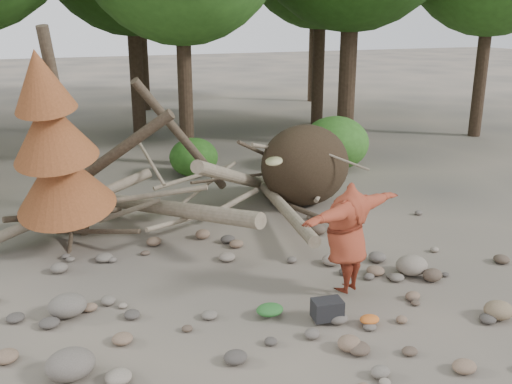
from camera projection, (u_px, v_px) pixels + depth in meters
name	position (u px, v px, depth m)	size (l,w,h in m)	color
ground	(281.00, 299.00, 9.40)	(120.00, 120.00, 0.00)	#514C44
deadfall_pile	(284.00, 170.00, 13.59)	(8.55, 5.24, 3.30)	#332619
dead_conifer	(55.00, 148.00, 10.63)	(2.06, 2.16, 4.35)	#4C3F30
bush_mid	(194.00, 157.00, 16.42)	(1.40, 1.40, 1.12)	#2B611C
bush_right	(335.00, 143.00, 17.15)	(2.00, 2.00, 1.60)	#367323
frisbee_thrower	(347.00, 237.00, 9.28)	(2.44, 1.37, 2.26)	maroon
backpack	(327.00, 313.00, 8.67)	(0.45, 0.30, 0.30)	black
cloth_green	(270.00, 313.00, 8.81)	(0.43, 0.36, 0.16)	#266026
cloth_orange	(369.00, 322.00, 8.58)	(0.31, 0.25, 0.11)	#C45E21
boulder_front_left	(70.00, 364.00, 7.32)	(0.63, 0.57, 0.38)	#645C53
boulder_front_right	(499.00, 310.00, 8.77)	(0.46, 0.41, 0.28)	#816C51
boulder_mid_right	(412.00, 265.00, 10.25)	(0.59, 0.53, 0.35)	gray
boulder_mid_left	(68.00, 305.00, 8.83)	(0.59, 0.53, 0.35)	#645D55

